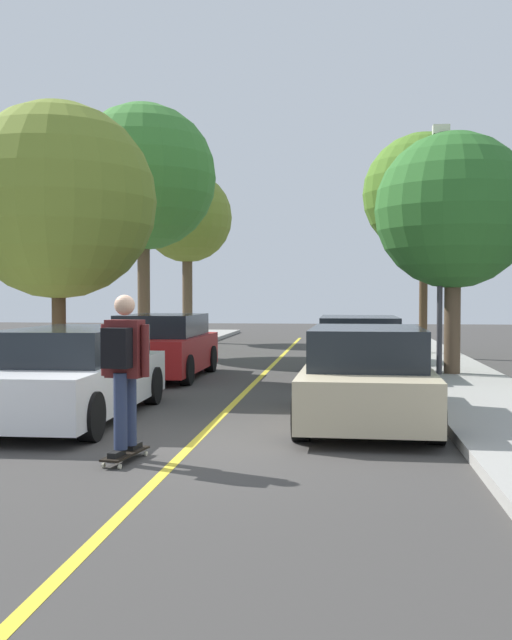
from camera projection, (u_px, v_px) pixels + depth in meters
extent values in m
plane|color=#3D3A38|center=(190.00, 447.00, 9.13)|extent=(80.00, 80.00, 0.00)
cube|color=gold|center=(236.00, 401.00, 13.10)|extent=(0.12, 39.20, 0.01)
cube|color=white|center=(70.00, 385.00, 11.19)|extent=(1.89, 4.70, 0.69)
cube|color=black|center=(74.00, 344.00, 11.36)|extent=(1.65, 2.97, 0.50)
cylinder|color=black|center=(90.00, 417.00, 9.49)|extent=(0.23, 0.64, 0.64)
cylinder|color=black|center=(152.00, 386.00, 12.74)|extent=(0.23, 0.64, 0.64)
cylinder|color=black|center=(56.00, 384.00, 12.92)|extent=(0.23, 0.64, 0.64)
cube|color=maroon|center=(162.00, 353.00, 16.85)|extent=(1.87, 4.12, 0.76)
cube|color=black|center=(163.00, 325.00, 16.94)|extent=(1.64, 2.56, 0.49)
cylinder|color=black|center=(186.00, 370.00, 15.41)|extent=(0.22, 0.64, 0.64)
cylinder|color=black|center=(106.00, 369.00, 15.62)|extent=(0.22, 0.64, 0.64)
cylinder|color=black|center=(210.00, 359.00, 18.09)|extent=(0.22, 0.64, 0.64)
cylinder|color=black|center=(141.00, 358.00, 18.31)|extent=(0.22, 0.64, 0.64)
cube|color=#BCAD89|center=(367.00, 388.00, 10.87)|extent=(1.90, 4.41, 0.66)
cube|color=black|center=(367.00, 346.00, 10.84)|extent=(1.64, 2.65, 0.56)
cylinder|color=black|center=(315.00, 388.00, 12.46)|extent=(0.23, 0.64, 0.64)
cylinder|color=black|center=(417.00, 389.00, 12.23)|extent=(0.23, 0.64, 0.64)
cylinder|color=black|center=(301.00, 416.00, 9.52)|extent=(0.23, 0.64, 0.64)
cylinder|color=black|center=(436.00, 419.00, 9.29)|extent=(0.23, 0.64, 0.64)
cube|color=#38383D|center=(359.00, 355.00, 16.52)|extent=(1.88, 4.10, 0.73)
cube|color=black|center=(359.00, 328.00, 16.26)|extent=(1.65, 2.69, 0.49)
cylinder|color=black|center=(321.00, 359.00, 17.97)|extent=(0.22, 0.64, 0.64)
cylinder|color=black|center=(395.00, 360.00, 17.76)|extent=(0.22, 0.64, 0.64)
cylinder|color=black|center=(317.00, 370.00, 15.30)|extent=(0.22, 0.64, 0.64)
cylinder|color=black|center=(403.00, 371.00, 15.09)|extent=(0.22, 0.64, 0.64)
cylinder|color=#4C3823|center=(59.00, 315.00, 16.13)|extent=(0.30, 0.30, 2.61)
sphere|color=olive|center=(58.00, 201.00, 16.05)|extent=(4.24, 4.24, 4.24)
cylinder|color=brown|center=(144.00, 285.00, 22.99)|extent=(0.38, 0.38, 4.10)
sphere|color=#3D7F33|center=(143.00, 177.00, 22.88)|extent=(4.49, 4.49, 4.49)
cylinder|color=brown|center=(187.00, 289.00, 29.44)|extent=(0.40, 0.40, 3.96)
sphere|color=olive|center=(187.00, 217.00, 29.34)|extent=(3.55, 3.55, 3.55)
cylinder|color=brown|center=(452.00, 310.00, 16.42)|extent=(0.36, 0.36, 2.81)
sphere|color=#2D6B28|center=(453.00, 210.00, 16.35)|extent=(3.43, 3.43, 3.43)
cylinder|color=#4C3823|center=(423.00, 293.00, 22.37)|extent=(0.25, 0.25, 3.58)
sphere|color=#4C7A23|center=(424.00, 194.00, 22.27)|extent=(3.66, 3.66, 3.66)
cylinder|color=#38383D|center=(440.00, 255.00, 16.22)|extent=(0.12, 0.12, 5.19)
cube|color=#EAE5C6|center=(441.00, 130.00, 16.13)|extent=(0.36, 0.24, 0.20)
cube|color=black|center=(125.00, 454.00, 8.34)|extent=(0.35, 0.86, 0.02)
cylinder|color=beige|center=(131.00, 453.00, 8.69)|extent=(0.03, 0.06, 0.06)
cylinder|color=beige|center=(146.00, 453.00, 8.64)|extent=(0.03, 0.06, 0.06)
cylinder|color=beige|center=(104.00, 465.00, 8.04)|extent=(0.03, 0.06, 0.06)
cylinder|color=beige|center=(120.00, 466.00, 7.99)|extent=(0.03, 0.06, 0.06)
cube|color=#99999E|center=(138.00, 450.00, 8.67)|extent=(0.11, 0.06, 0.02)
cube|color=#99999E|center=(112.00, 462.00, 8.01)|extent=(0.11, 0.06, 0.02)
cube|color=black|center=(134.00, 446.00, 8.55)|extent=(0.14, 0.27, 0.06)
cube|color=black|center=(117.00, 454.00, 8.13)|extent=(0.14, 0.27, 0.06)
cylinder|color=#283351|center=(130.00, 408.00, 8.44)|extent=(0.17, 0.17, 0.84)
cylinder|color=#283351|center=(120.00, 411.00, 8.21)|extent=(0.17, 0.17, 0.84)
cube|color=#511919|center=(125.00, 349.00, 8.30)|extent=(0.43, 0.28, 0.64)
sphere|color=tan|center=(125.00, 305.00, 8.28)|extent=(0.23, 0.23, 0.23)
cylinder|color=#511919|center=(105.00, 350.00, 8.37)|extent=(0.10, 0.10, 0.58)
cylinder|color=#511919|center=(145.00, 351.00, 8.23)|extent=(0.10, 0.10, 0.58)
cube|color=black|center=(117.00, 348.00, 8.11)|extent=(0.32, 0.22, 0.44)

